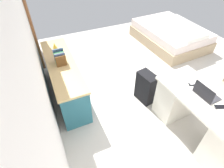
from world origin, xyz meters
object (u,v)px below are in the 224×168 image
at_px(cell_phone_by_mouse, 193,84).
at_px(cell_phone_near_laptop, 220,107).
at_px(bed, 170,35).
at_px(suitcase_black, 146,87).
at_px(laptop, 205,94).
at_px(figurine_small, 55,46).
at_px(computer_mouse, 193,83).
at_px(credenza, 65,79).
at_px(desk, 200,117).

bearing_deg(cell_phone_by_mouse, cell_phone_near_laptop, -154.07).
relative_size(bed, cell_phone_near_laptop, 14.49).
bearing_deg(suitcase_black, laptop, -170.10).
height_order(suitcase_black, figurine_small, figurine_small).
bearing_deg(computer_mouse, figurine_small, 37.86).
bearing_deg(credenza, desk, -136.82).
height_order(laptop, figurine_small, laptop).
xyz_separation_m(suitcase_black, cell_phone_near_laptop, (-1.10, -0.35, 0.47)).
height_order(desk, figurine_small, figurine_small).
bearing_deg(computer_mouse, bed, -35.76).
relative_size(desk, figurine_small, 13.38).
distance_m(desk, laptop, 0.42).
bearing_deg(bed, suitcase_black, 131.94).
bearing_deg(laptop, cell_phone_by_mouse, -6.93).
distance_m(computer_mouse, cell_phone_by_mouse, 0.02).
xyz_separation_m(credenza, computer_mouse, (-1.37, -1.64, 0.41)).
height_order(bed, cell_phone_near_laptop, cell_phone_near_laptop).
bearing_deg(bed, computer_mouse, 147.11).
bearing_deg(laptop, figurine_small, 36.65).
xyz_separation_m(laptop, cell_phone_by_mouse, (0.24, -0.03, -0.04)).
bearing_deg(cell_phone_near_laptop, computer_mouse, 24.24).
bearing_deg(suitcase_black, cell_phone_by_mouse, -161.34).
distance_m(credenza, figurine_small, 0.68).
height_order(bed, laptop, laptop).
xyz_separation_m(suitcase_black, laptop, (-0.87, -0.31, 0.51)).
bearing_deg(laptop, desk, 178.35).
distance_m(suitcase_black, laptop, 1.06).
bearing_deg(cell_phone_by_mouse, suitcase_black, 53.32).
bearing_deg(cell_phone_near_laptop, cell_phone_by_mouse, 24.14).
height_order(suitcase_black, cell_phone_by_mouse, cell_phone_by_mouse).
height_order(credenza, figurine_small, figurine_small).
xyz_separation_m(cell_phone_by_mouse, figurine_small, (1.92, 1.64, 0.01)).
bearing_deg(cell_phone_by_mouse, desk, -160.79).
bearing_deg(desk, suitcase_black, 18.01).
bearing_deg(suitcase_black, figurine_small, 35.26).
bearing_deg(desk, cell_phone_near_laptop, -164.20).
relative_size(desk, cell_phone_near_laptop, 10.82).
bearing_deg(suitcase_black, credenza, 49.92).
bearing_deg(bed, laptop, 149.49).
relative_size(credenza, computer_mouse, 18.00).
xyz_separation_m(bed, suitcase_black, (-1.58, 1.76, 0.05)).
xyz_separation_m(credenza, suitcase_black, (-0.75, -1.30, -0.07)).
xyz_separation_m(desk, figurine_small, (2.25, 1.61, 0.38)).
xyz_separation_m(desk, bed, (2.54, -1.45, -0.15)).
relative_size(suitcase_black, cell_phone_by_mouse, 4.36).
height_order(desk, credenza, desk).
distance_m(computer_mouse, figurine_small, 2.51).
relative_size(computer_mouse, cell_phone_by_mouse, 0.74).
bearing_deg(figurine_small, computer_mouse, -139.27).
relative_size(credenza, suitcase_black, 3.04).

